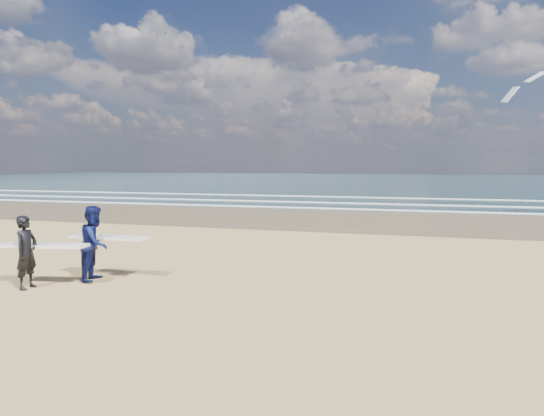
% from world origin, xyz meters
% --- Properties ---
extents(ocean, '(220.00, 100.00, 0.02)m').
position_xyz_m(ocean, '(20.00, 72.00, 0.01)').
color(ocean, '#193538').
rests_on(ocean, ground).
extents(surfer_near, '(2.26, 1.15, 1.81)m').
position_xyz_m(surfer_near, '(-0.48, 0.48, 0.92)').
color(surfer_near, black).
rests_on(surfer_near, ground).
extents(surfer_far, '(2.20, 1.17, 1.98)m').
position_xyz_m(surfer_far, '(0.57, 1.68, 0.99)').
color(surfer_far, '#0B113F').
rests_on(surfer_far, ground).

